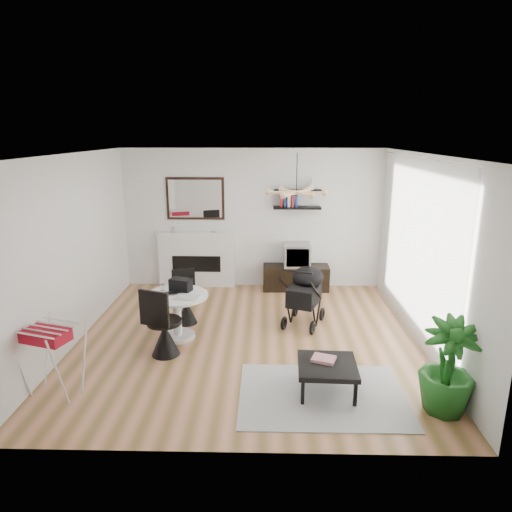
{
  "coord_description": "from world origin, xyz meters",
  "views": [
    {
      "loc": [
        0.28,
        -6.24,
        2.98
      ],
      "look_at": [
        0.12,
        0.4,
        1.18
      ],
      "focal_mm": 32.0,
      "sensor_mm": 36.0,
      "label": 1
    }
  ],
  "objects_px": {
    "crt_tv": "(297,255)",
    "potted_plant": "(448,366)",
    "tv_console": "(296,278)",
    "dining_table": "(177,309)",
    "fireplace": "(197,253)",
    "drying_rack": "(52,359)",
    "stroller": "(305,297)",
    "coffee_table": "(327,367)"
  },
  "relations": [
    {
      "from": "tv_console",
      "to": "potted_plant",
      "type": "bearing_deg",
      "value": -70.85
    },
    {
      "from": "fireplace",
      "to": "tv_console",
      "type": "xyz_separation_m",
      "value": [
        1.95,
        -0.16,
        -0.45
      ]
    },
    {
      "from": "tv_console",
      "to": "fireplace",
      "type": "bearing_deg",
      "value": 175.44
    },
    {
      "from": "crt_tv",
      "to": "drying_rack",
      "type": "height_order",
      "value": "crt_tv"
    },
    {
      "from": "potted_plant",
      "to": "crt_tv",
      "type": "bearing_deg",
      "value": 108.99
    },
    {
      "from": "fireplace",
      "to": "potted_plant",
      "type": "xyz_separation_m",
      "value": [
        3.35,
        -4.18,
        -0.15
      ]
    },
    {
      "from": "potted_plant",
      "to": "drying_rack",
      "type": "bearing_deg",
      "value": 177.38
    },
    {
      "from": "potted_plant",
      "to": "stroller",
      "type": "bearing_deg",
      "value": 119.66
    },
    {
      "from": "potted_plant",
      "to": "coffee_table",
      "type": "bearing_deg",
      "value": 164.41
    },
    {
      "from": "tv_console",
      "to": "drying_rack",
      "type": "height_order",
      "value": "drying_rack"
    },
    {
      "from": "crt_tv",
      "to": "stroller",
      "type": "xyz_separation_m",
      "value": [
        0.03,
        -1.64,
        -0.26
      ]
    },
    {
      "from": "stroller",
      "to": "dining_table",
      "type": "bearing_deg",
      "value": -142.19
    },
    {
      "from": "drying_rack",
      "to": "potted_plant",
      "type": "bearing_deg",
      "value": 14.89
    },
    {
      "from": "tv_console",
      "to": "dining_table",
      "type": "xyz_separation_m",
      "value": [
        -1.9,
        -2.23,
        0.21
      ]
    },
    {
      "from": "drying_rack",
      "to": "stroller",
      "type": "distance_m",
      "value": 3.77
    },
    {
      "from": "crt_tv",
      "to": "potted_plant",
      "type": "relative_size",
      "value": 0.47
    },
    {
      "from": "crt_tv",
      "to": "coffee_table",
      "type": "distance_m",
      "value": 3.69
    },
    {
      "from": "coffee_table",
      "to": "potted_plant",
      "type": "bearing_deg",
      "value": -15.59
    },
    {
      "from": "tv_console",
      "to": "potted_plant",
      "type": "distance_m",
      "value": 4.27
    },
    {
      "from": "dining_table",
      "to": "crt_tv",
      "type": "bearing_deg",
      "value": 49.36
    },
    {
      "from": "stroller",
      "to": "potted_plant",
      "type": "relative_size",
      "value": 0.95
    },
    {
      "from": "fireplace",
      "to": "crt_tv",
      "type": "distance_m",
      "value": 1.97
    },
    {
      "from": "drying_rack",
      "to": "crt_tv",
      "type": "bearing_deg",
      "value": 68.89
    },
    {
      "from": "drying_rack",
      "to": "coffee_table",
      "type": "distance_m",
      "value": 3.19
    },
    {
      "from": "potted_plant",
      "to": "fireplace",
      "type": "bearing_deg",
      "value": 128.74
    },
    {
      "from": "crt_tv",
      "to": "potted_plant",
      "type": "height_order",
      "value": "potted_plant"
    },
    {
      "from": "tv_console",
      "to": "dining_table",
      "type": "relative_size",
      "value": 1.36
    },
    {
      "from": "tv_console",
      "to": "potted_plant",
      "type": "xyz_separation_m",
      "value": [
        1.4,
        -4.02,
        0.3
      ]
    },
    {
      "from": "dining_table",
      "to": "potted_plant",
      "type": "bearing_deg",
      "value": -28.5
    },
    {
      "from": "drying_rack",
      "to": "potted_plant",
      "type": "height_order",
      "value": "potted_plant"
    },
    {
      "from": "coffee_table",
      "to": "potted_plant",
      "type": "xyz_separation_m",
      "value": [
        1.25,
        -0.35,
        0.21
      ]
    },
    {
      "from": "drying_rack",
      "to": "stroller",
      "type": "relative_size",
      "value": 0.85
    },
    {
      "from": "fireplace",
      "to": "tv_console",
      "type": "relative_size",
      "value": 1.7
    },
    {
      "from": "fireplace",
      "to": "crt_tv",
      "type": "height_order",
      "value": "fireplace"
    },
    {
      "from": "stroller",
      "to": "potted_plant",
      "type": "height_order",
      "value": "potted_plant"
    },
    {
      "from": "crt_tv",
      "to": "potted_plant",
      "type": "bearing_deg",
      "value": -71.01
    },
    {
      "from": "tv_console",
      "to": "dining_table",
      "type": "height_order",
      "value": "dining_table"
    },
    {
      "from": "fireplace",
      "to": "stroller",
      "type": "xyz_separation_m",
      "value": [
        2.0,
        -1.8,
        -0.25
      ]
    },
    {
      "from": "stroller",
      "to": "coffee_table",
      "type": "bearing_deg",
      "value": -66.07
    },
    {
      "from": "tv_console",
      "to": "crt_tv",
      "type": "distance_m",
      "value": 0.46
    },
    {
      "from": "fireplace",
      "to": "stroller",
      "type": "relative_size",
      "value": 2.11
    },
    {
      "from": "coffee_table",
      "to": "crt_tv",
      "type": "bearing_deg",
      "value": 92.08
    }
  ]
}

